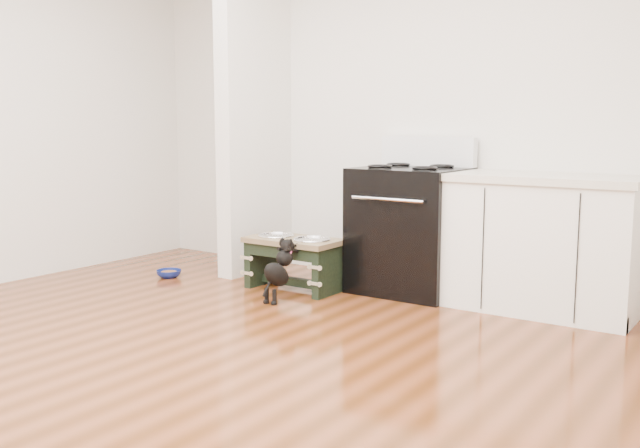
{
  "coord_description": "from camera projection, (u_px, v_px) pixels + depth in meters",
  "views": [
    {
      "loc": [
        2.66,
        -2.49,
        1.25
      ],
      "look_at": [
        -0.05,
        1.43,
        0.57
      ],
      "focal_mm": 40.0,
      "sensor_mm": 36.0,
      "label": 1
    }
  ],
  "objects": [
    {
      "name": "partition_wall",
      "position": [
        255.0,
        110.0,
        5.88
      ],
      "size": [
        0.15,
        0.8,
        2.7
      ],
      "primitive_type": "cube",
      "color": "silver",
      "rests_on": "ground"
    },
    {
      "name": "floor_bowl",
      "position": [
        169.0,
        274.0,
        5.78
      ],
      "size": [
        0.21,
        0.21,
        0.06
      ],
      "rotation": [
        0.0,
        0.0,
        -0.04
      ],
      "color": "navy",
      "rests_on": "ground"
    },
    {
      "name": "dog_feeder",
      "position": [
        293.0,
        253.0,
        5.32
      ],
      "size": [
        0.72,
        0.38,
        0.41
      ],
      "color": "black",
      "rests_on": "ground"
    },
    {
      "name": "ground",
      "position": [
        172.0,
        365.0,
        3.7
      ],
      "size": [
        5.0,
        5.0,
        0.0
      ],
      "primitive_type": "plane",
      "color": "#4F260E",
      "rests_on": "ground"
    },
    {
      "name": "puppy",
      "position": [
        280.0,
        268.0,
        4.99
      ],
      "size": [
        0.13,
        0.37,
        0.44
      ],
      "color": "black",
      "rests_on": "ground"
    },
    {
      "name": "oven_range",
      "position": [
        410.0,
        228.0,
        5.25
      ],
      "size": [
        0.76,
        0.69,
        1.14
      ],
      "color": "black",
      "rests_on": "ground"
    },
    {
      "name": "room_shell",
      "position": [
        162.0,
        45.0,
        3.47
      ],
      "size": [
        5.0,
        5.0,
        5.0
      ],
      "color": "silver",
      "rests_on": "ground"
    },
    {
      "name": "cabinet_run",
      "position": [
        543.0,
        244.0,
        4.72
      ],
      "size": [
        1.24,
        0.64,
        0.91
      ],
      "color": "white",
      "rests_on": "ground"
    }
  ]
}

